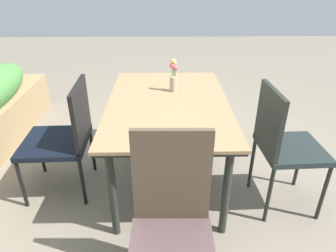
{
  "coord_description": "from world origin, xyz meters",
  "views": [
    {
      "loc": [
        -2.06,
        0.09,
        1.66
      ],
      "look_at": [
        0.09,
        0.06,
        0.51
      ],
      "focal_mm": 32.51,
      "sensor_mm": 36.0,
      "label": 1
    }
  ],
  "objects_px": {
    "chair_near_left": "(283,142)",
    "flower_vase": "(174,78)",
    "chair_end_left": "(172,220)",
    "chair_far_side": "(65,134)",
    "dining_table": "(168,109)"
  },
  "relations": [
    {
      "from": "chair_near_left",
      "to": "flower_vase",
      "type": "height_order",
      "value": "flower_vase"
    },
    {
      "from": "chair_end_left",
      "to": "flower_vase",
      "type": "distance_m",
      "value": 1.3
    },
    {
      "from": "chair_far_side",
      "to": "chair_near_left",
      "type": "bearing_deg",
      "value": -99.94
    },
    {
      "from": "dining_table",
      "to": "chair_near_left",
      "type": "relative_size",
      "value": 1.49
    },
    {
      "from": "chair_end_left",
      "to": "chair_near_left",
      "type": "distance_m",
      "value": 1.08
    },
    {
      "from": "chair_near_left",
      "to": "chair_far_side",
      "type": "bearing_deg",
      "value": -100.42
    },
    {
      "from": "flower_vase",
      "to": "chair_end_left",
      "type": "bearing_deg",
      "value": 177.84
    },
    {
      "from": "chair_far_side",
      "to": "flower_vase",
      "type": "distance_m",
      "value": 0.97
    },
    {
      "from": "chair_end_left",
      "to": "flower_vase",
      "type": "bearing_deg",
      "value": -91.24
    },
    {
      "from": "dining_table",
      "to": "chair_end_left",
      "type": "xyz_separation_m",
      "value": [
        -1.05,
        -0.0,
        -0.12
      ]
    },
    {
      "from": "chair_end_left",
      "to": "chair_near_left",
      "type": "relative_size",
      "value": 1.05
    },
    {
      "from": "dining_table",
      "to": "chair_near_left",
      "type": "distance_m",
      "value": 0.88
    },
    {
      "from": "chair_near_left",
      "to": "chair_far_side",
      "type": "relative_size",
      "value": 1.05
    },
    {
      "from": "dining_table",
      "to": "chair_near_left",
      "type": "height_order",
      "value": "chair_near_left"
    },
    {
      "from": "chair_end_left",
      "to": "chair_near_left",
      "type": "bearing_deg",
      "value": -137.19
    }
  ]
}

